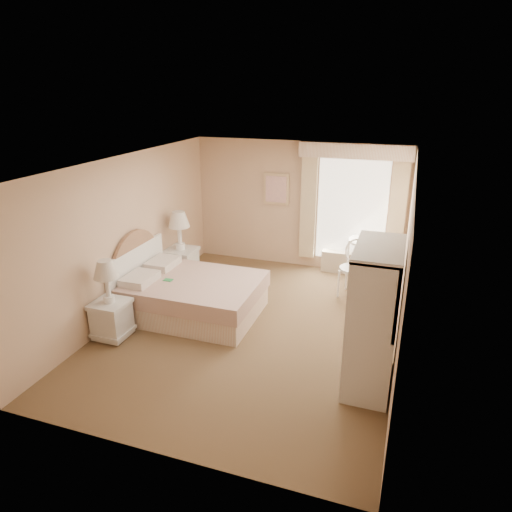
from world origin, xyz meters
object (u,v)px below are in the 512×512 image
(bed, at_px, (189,294))
(cafe_chair, at_px, (355,264))
(nightstand_far, at_px, (181,256))
(nightstand_near, at_px, (110,310))
(armoire, at_px, (373,329))
(round_table, at_px, (368,253))

(bed, xyz_separation_m, cafe_chair, (2.43, 1.57, 0.25))
(nightstand_far, distance_m, cafe_chair, 3.18)
(nightstand_near, xyz_separation_m, cafe_chair, (3.14, 2.62, 0.14))
(cafe_chair, distance_m, armoire, 2.57)
(nightstand_far, height_order, cafe_chair, nightstand_far)
(nightstand_far, bearing_deg, nightstand_near, -90.00)
(bed, relative_size, round_table, 2.62)
(round_table, height_order, cafe_chair, cafe_chair)
(round_table, bearing_deg, nightstand_near, -134.42)
(bed, distance_m, cafe_chair, 2.90)
(bed, bearing_deg, armoire, -17.77)
(bed, height_order, nightstand_near, bed)
(bed, xyz_separation_m, armoire, (2.94, -0.94, 0.41))
(bed, relative_size, armoire, 1.16)
(cafe_chair, bearing_deg, armoire, -65.66)
(cafe_chair, height_order, armoire, armoire)
(nightstand_far, distance_m, armoire, 4.20)
(nightstand_far, bearing_deg, round_table, 19.75)
(nightstand_near, distance_m, nightstand_far, 2.17)
(bed, relative_size, nightstand_far, 1.57)
(nightstand_near, relative_size, nightstand_far, 0.89)
(round_table, bearing_deg, bed, -138.12)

